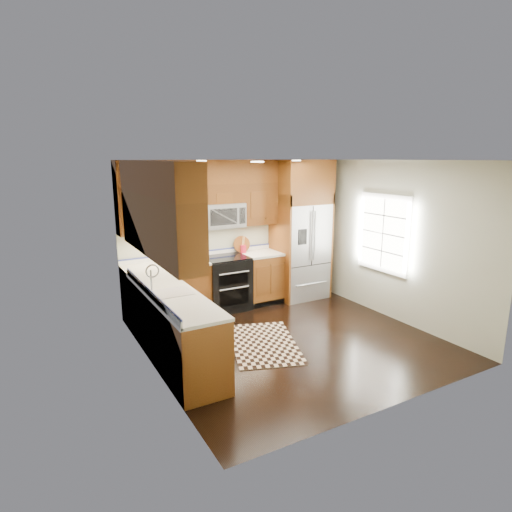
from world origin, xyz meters
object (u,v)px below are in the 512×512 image
utensil_crock (243,247)px  range (226,283)px  knife_block (196,251)px  rug (264,343)px  refrigerator (301,230)px

utensil_crock → range: bearing=-158.3°
range → knife_block: 0.78m
range → utensil_crock: 0.74m
rug → utensil_crock: bearing=90.8°
utensil_crock → rug: bearing=-108.6°
rug → knife_block: size_ratio=5.15×
rug → range: bearing=103.7°
rug → knife_block: bearing=119.1°
range → knife_block: (-0.47, 0.21, 0.59)m
rug → refrigerator: bearing=61.9°
range → knife_block: bearing=155.6°
range → refrigerator: bearing=-1.4°
refrigerator → knife_block: bearing=172.9°
knife_block → utensil_crock: 0.91m
range → refrigerator: 1.76m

